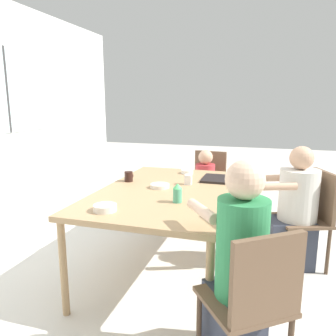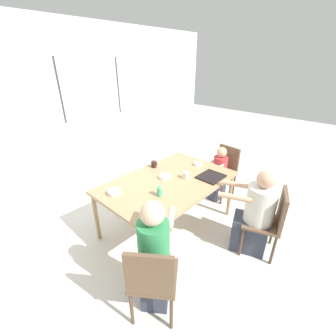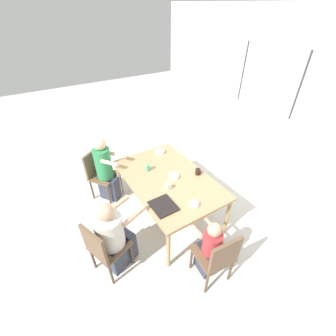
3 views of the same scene
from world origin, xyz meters
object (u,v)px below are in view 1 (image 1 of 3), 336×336
(person_toddler, at_px, (204,192))
(bowl_white_shallow, at_px, (105,208))
(chair_for_toddler, at_px, (208,181))
(sippy_cup, at_px, (177,193))
(chair_for_man_blue_shirt, at_px, (255,296))
(milk_carton_small, at_px, (188,180))
(bowl_fruit, at_px, (187,172))
(person_woman_green_shirt, at_px, (293,214))
(bowl_cereal, at_px, (160,186))
(person_man_blue_shirt, at_px, (238,274))
(coffee_mug, at_px, (129,176))
(chair_for_woman_green_shirt, at_px, (312,211))

(person_toddler, distance_m, bowl_white_shallow, 1.79)
(chair_for_toddler, distance_m, bowl_white_shallow, 1.93)
(sippy_cup, relative_size, bowl_white_shallow, 0.90)
(chair_for_man_blue_shirt, bearing_deg, milk_carton_small, 80.66)
(bowl_white_shallow, bearing_deg, bowl_fruit, -11.19)
(chair_for_man_blue_shirt, xyz_separation_m, person_woman_green_shirt, (1.39, -0.27, -0.03))
(chair_for_toddler, relative_size, person_woman_green_shirt, 0.80)
(person_toddler, distance_m, bowl_cereal, 1.12)
(person_man_blue_shirt, distance_m, bowl_cereal, 1.18)
(milk_carton_small, xyz_separation_m, bowl_fruit, (0.43, 0.11, -0.02))
(milk_carton_small, bearing_deg, person_woman_green_shirt, -78.73)
(person_woman_green_shirt, xyz_separation_m, person_toddler, (0.70, 0.91, -0.06))
(person_man_blue_shirt, relative_size, bowl_fruit, 9.59)
(chair_for_toddler, height_order, bowl_cereal, chair_for_toddler)
(sippy_cup, bearing_deg, bowl_fruit, 9.32)
(bowl_cereal, bearing_deg, milk_carton_small, -48.88)
(sippy_cup, bearing_deg, coffee_mug, 50.87)
(person_woman_green_shirt, bearing_deg, bowl_fruit, 55.11)
(sippy_cup, relative_size, bowl_fruit, 1.16)
(coffee_mug, relative_size, bowl_fruit, 0.76)
(coffee_mug, distance_m, bowl_cereal, 0.37)
(person_woman_green_shirt, distance_m, coffee_mug, 1.48)
(chair_for_man_blue_shirt, relative_size, person_woman_green_shirt, 0.80)
(chair_for_toddler, bearing_deg, person_woman_green_shirt, 141.45)
(chair_for_toddler, distance_m, milk_carton_small, 1.07)
(person_man_blue_shirt, xyz_separation_m, bowl_cereal, (0.90, 0.73, 0.20))
(bowl_fruit, bearing_deg, person_man_blue_shirt, -157.05)
(chair_for_man_blue_shirt, distance_m, milk_carton_small, 1.38)
(person_toddler, relative_size, coffee_mug, 9.78)
(person_woman_green_shirt, height_order, sippy_cup, person_woman_green_shirt)
(milk_carton_small, bearing_deg, chair_for_toddler, 0.12)
(bowl_white_shallow, bearing_deg, coffee_mug, 12.56)
(person_man_blue_shirt, bearing_deg, bowl_white_shallow, 128.69)
(chair_for_woman_green_shirt, distance_m, bowl_white_shallow, 1.79)
(bowl_white_shallow, bearing_deg, chair_for_man_blue_shirt, -110.17)
(bowl_white_shallow, bearing_deg, milk_carton_small, -23.36)
(chair_for_woman_green_shirt, distance_m, milk_carton_small, 1.10)
(milk_carton_small, height_order, bowl_white_shallow, milk_carton_small)
(chair_for_woman_green_shirt, relative_size, chair_for_toddler, 1.00)
(chair_for_woman_green_shirt, distance_m, person_toddler, 1.25)
(person_woman_green_shirt, xyz_separation_m, sippy_cup, (-0.70, 0.84, 0.32))
(person_woman_green_shirt, relative_size, coffee_mug, 11.69)
(person_man_blue_shirt, height_order, bowl_cereal, person_man_blue_shirt)
(person_man_blue_shirt, height_order, person_toddler, person_man_blue_shirt)
(coffee_mug, bearing_deg, person_toddler, -29.59)
(sippy_cup, distance_m, milk_carton_small, 0.52)
(chair_for_woman_green_shirt, relative_size, bowl_cereal, 5.31)
(chair_for_woman_green_shirt, bearing_deg, chair_for_man_blue_shirt, 142.96)
(chair_for_woman_green_shirt, xyz_separation_m, person_toddler, (0.64, 1.06, -0.09))
(coffee_mug, height_order, sippy_cup, sippy_cup)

